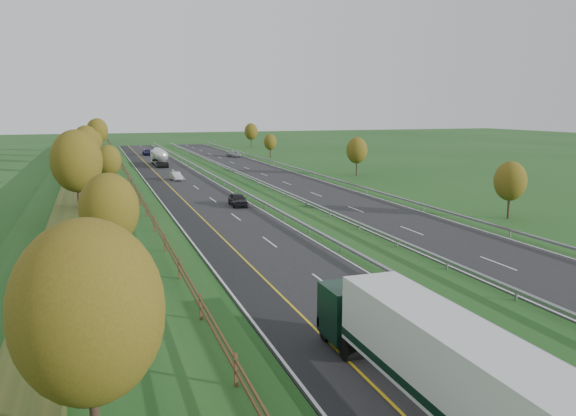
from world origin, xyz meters
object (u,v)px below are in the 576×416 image
object	(u,v)px
car_small_far	(148,152)
car_dark_near	(238,199)
car_silver_mid	(176,176)
car_oncoming	(233,154)
road_tanker	(159,156)
box_lorry	(437,362)

from	to	relation	value
car_small_far	car_dark_near	bearing A→B (deg)	-93.15
car_dark_near	car_silver_mid	xyz separation A→B (m)	(-3.47, 26.76, -0.10)
car_small_far	car_oncoming	xyz separation A→B (m)	(18.93, -11.10, -0.03)
car_dark_near	car_oncoming	bearing A→B (deg)	79.50
car_dark_near	car_oncoming	size ratio (longest dim) A/B	0.92
road_tanker	car_small_far	world-z (taller)	road_tanker
road_tanker	car_dark_near	xyz separation A→B (m)	(3.24, -51.64, -1.07)
car_silver_mid	car_oncoming	xyz separation A→B (m)	(19.26, 40.25, 0.02)
box_lorry	car_silver_mid	world-z (taller)	box_lorry
car_dark_near	car_oncoming	distance (m)	68.84
car_small_far	car_oncoming	size ratio (longest dim) A/B	1.01
box_lorry	road_tanker	bearing A→B (deg)	89.25
road_tanker	car_dark_near	size ratio (longest dim) A/B	2.53
road_tanker	car_dark_near	world-z (taller)	road_tanker
box_lorry	car_oncoming	size ratio (longest dim) A/B	3.38
car_silver_mid	car_oncoming	distance (m)	44.62
box_lorry	car_dark_near	size ratio (longest dim) A/B	3.68
road_tanker	car_oncoming	xyz separation A→B (m)	(19.02, 15.37, -1.15)
car_dark_near	car_oncoming	world-z (taller)	car_dark_near
box_lorry	car_small_far	xyz separation A→B (m)	(1.39, 125.56, -1.59)
car_silver_mid	car_small_far	size ratio (longest dim) A/B	0.82
car_silver_mid	road_tanker	bearing A→B (deg)	83.14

